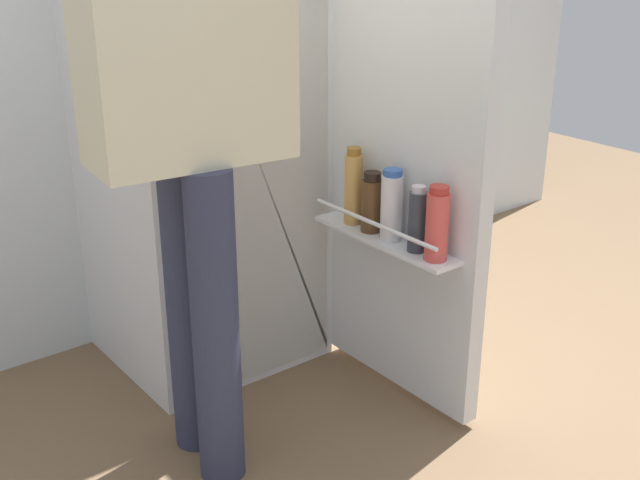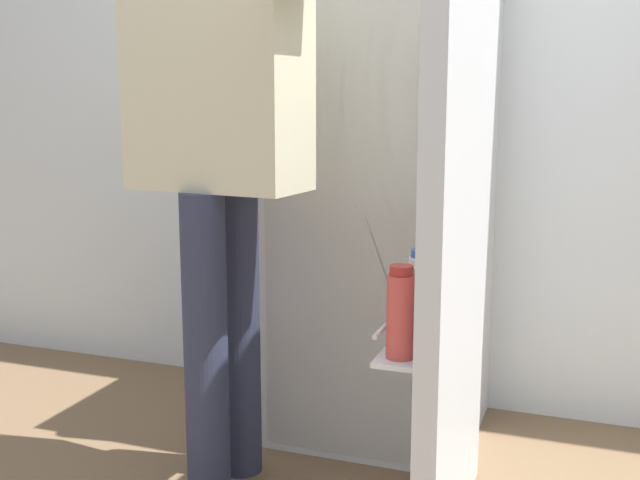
% 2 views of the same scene
% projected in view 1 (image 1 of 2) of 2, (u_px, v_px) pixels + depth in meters
% --- Properties ---
extents(ground_plane, '(6.85, 6.85, 0.00)m').
position_uv_depth(ground_plane, '(303.00, 416.00, 2.41)').
color(ground_plane, brown).
extents(refrigerator, '(0.68, 1.17, 1.64)m').
position_uv_depth(refrigerator, '(215.00, 117.00, 2.47)').
color(refrigerator, silver).
rests_on(refrigerator, ground_plane).
extents(person, '(0.57, 0.82, 1.70)m').
position_uv_depth(person, '(191.00, 83.00, 1.85)').
color(person, '#2D334C').
rests_on(person, ground_plane).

